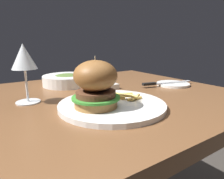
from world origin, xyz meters
TOP-DOWN VIEW (x-y plane):
  - dining_table at (0.00, 0.00)m, footprint 1.12×0.81m
  - main_plate at (0.04, -0.14)m, footprint 0.31×0.31m
  - burger_sandwich at (-0.02, -0.15)m, footprint 0.13×0.13m
  - fries_pile at (0.10, -0.14)m, footprint 0.10×0.08m
  - wine_glass at (-0.15, 0.04)m, footprint 0.07×0.07m
  - bread_plate at (0.42, -0.04)m, footprint 0.14×0.14m
  - table_knife at (0.37, -0.03)m, footprint 0.23×0.07m
  - butter_dish at (0.14, 0.06)m, footprint 0.09×0.06m
  - soup_bowl at (0.04, 0.22)m, footprint 0.21×0.21m

SIDE VIEW (x-z plane):
  - dining_table at x=0.00m, z-range 0.27..1.01m
  - bread_plate at x=0.42m, z-range 0.74..0.75m
  - main_plate at x=0.04m, z-range 0.74..0.75m
  - butter_dish at x=0.14m, z-range 0.73..0.77m
  - table_knife at x=0.37m, z-range 0.75..0.76m
  - fries_pile at x=0.10m, z-range 0.75..0.77m
  - soup_bowl at x=0.04m, z-range 0.74..0.79m
  - burger_sandwich at x=-0.02m, z-range 0.75..0.88m
  - wine_glass at x=-0.15m, z-range 0.78..0.96m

